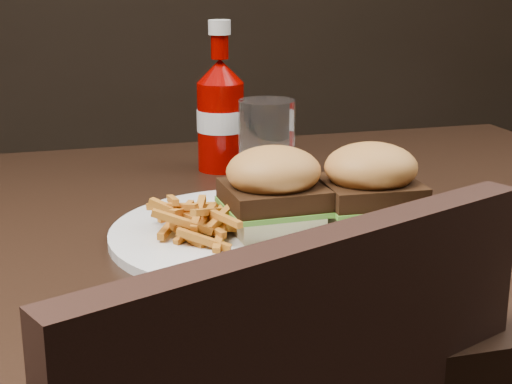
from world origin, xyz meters
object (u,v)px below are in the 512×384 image
object	(u,v)px
dining_table	(236,228)
ketchup_bottle	(221,129)
plate	(258,234)
tumbler	(267,144)

from	to	relation	value
dining_table	ketchup_bottle	size ratio (longest dim) A/B	8.88
plate	ketchup_bottle	xyz separation A→B (m)	(0.03, 0.30, 0.06)
dining_table	ketchup_bottle	world-z (taller)	ketchup_bottle
plate	tumbler	distance (m)	0.23
plate	ketchup_bottle	bearing A→B (deg)	84.18
tumbler	dining_table	bearing A→B (deg)	-122.55
plate	ketchup_bottle	distance (m)	0.31
ketchup_bottle	plate	bearing A→B (deg)	-95.82
ketchup_bottle	tumbler	distance (m)	0.10
dining_table	tumbler	xyz separation A→B (m)	(0.07, 0.12, 0.08)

